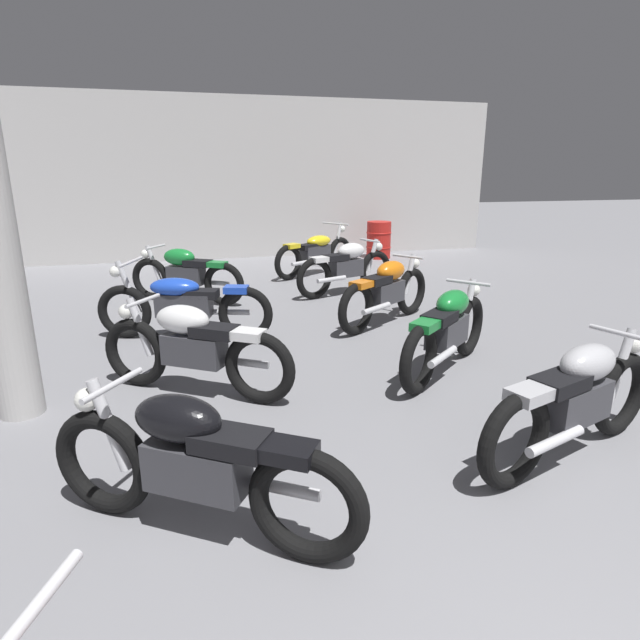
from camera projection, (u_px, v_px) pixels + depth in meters
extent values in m
cube|color=#BCBAB7|center=(235.00, 179.00, 11.93)|extent=(12.59, 0.24, 3.60)
torus|color=black|center=(103.00, 462.00, 3.11)|extent=(0.62, 0.46, 0.67)
torus|color=black|center=(308.00, 506.00, 2.71)|extent=(0.62, 0.46, 0.67)
cylinder|color=silver|center=(109.00, 425.00, 3.01)|extent=(0.24, 0.19, 0.56)
cube|color=#38383D|center=(197.00, 467.00, 2.88)|extent=(0.61, 0.52, 0.28)
ellipsoid|color=black|center=(178.00, 418.00, 2.83)|extent=(0.59, 0.52, 0.26)
cube|color=black|center=(231.00, 441.00, 2.76)|extent=(0.47, 0.42, 0.10)
cube|color=black|center=(289.00, 451.00, 2.65)|extent=(0.34, 0.32, 0.08)
cylinder|color=silver|center=(113.00, 385.00, 2.92)|extent=(0.30, 0.42, 0.04)
sphere|color=white|center=(87.00, 400.00, 3.01)|extent=(0.14, 0.14, 0.14)
cylinder|color=silver|center=(274.00, 486.00, 2.91)|extent=(0.50, 0.36, 0.07)
torus|color=black|center=(136.00, 352.00, 4.97)|extent=(0.62, 0.46, 0.67)
torus|color=black|center=(260.00, 368.00, 4.58)|extent=(0.62, 0.46, 0.67)
cylinder|color=silver|center=(140.00, 327.00, 4.88)|extent=(0.24, 0.19, 0.56)
cube|color=#38383D|center=(194.00, 350.00, 4.75)|extent=(0.61, 0.51, 0.28)
ellipsoid|color=white|center=(183.00, 319.00, 4.70)|extent=(0.59, 0.52, 0.26)
cube|color=black|center=(215.00, 331.00, 4.63)|extent=(0.47, 0.42, 0.10)
cube|color=white|center=(248.00, 335.00, 4.53)|extent=(0.34, 0.32, 0.08)
cylinder|color=silver|center=(143.00, 301.00, 4.79)|extent=(0.29, 0.42, 0.04)
sphere|color=white|center=(126.00, 312.00, 4.88)|extent=(0.14, 0.14, 0.14)
cylinder|color=silver|center=(241.00, 362.00, 4.78)|extent=(0.50, 0.36, 0.07)
torus|color=black|center=(125.00, 312.00, 6.39)|extent=(0.67, 0.31, 0.67)
torus|color=black|center=(246.00, 314.00, 6.31)|extent=(0.67, 0.31, 0.67)
cylinder|color=silver|center=(128.00, 287.00, 6.30)|extent=(0.28, 0.15, 0.66)
cube|color=#38383D|center=(184.00, 305.00, 6.32)|extent=(0.70, 0.43, 0.28)
ellipsoid|color=blue|center=(175.00, 287.00, 6.26)|extent=(0.67, 0.49, 0.22)
cube|color=black|center=(201.00, 294.00, 6.27)|extent=(0.45, 0.35, 0.10)
cube|color=blue|center=(236.00, 289.00, 6.23)|extent=(0.33, 0.28, 0.08)
cylinder|color=silver|center=(131.00, 262.00, 6.21)|extent=(0.25, 0.66, 0.04)
sphere|color=white|center=(115.00, 272.00, 6.25)|extent=(0.14, 0.14, 0.14)
cylinder|color=silver|center=(228.00, 312.00, 6.45)|extent=(0.54, 0.24, 0.07)
torus|color=black|center=(151.00, 279.00, 8.30)|extent=(0.62, 0.45, 0.67)
torus|color=black|center=(224.00, 284.00, 7.93)|extent=(0.62, 0.45, 0.67)
cylinder|color=silver|center=(154.00, 263.00, 8.21)|extent=(0.24, 0.19, 0.56)
cube|color=#38383D|center=(186.00, 275.00, 8.09)|extent=(0.61, 0.51, 0.28)
ellipsoid|color=#197F33|center=(179.00, 257.00, 8.04)|extent=(0.59, 0.52, 0.26)
cube|color=black|center=(198.00, 263.00, 7.97)|extent=(0.47, 0.42, 0.10)
cube|color=#197F33|center=(217.00, 264.00, 7.87)|extent=(0.34, 0.32, 0.08)
cylinder|color=silver|center=(156.00, 247.00, 8.12)|extent=(0.29, 0.42, 0.04)
sphere|color=white|center=(145.00, 254.00, 8.21)|extent=(0.14, 0.14, 0.14)
cylinder|color=silver|center=(214.00, 283.00, 8.12)|extent=(0.50, 0.35, 0.07)
torus|color=black|center=(620.00, 394.00, 4.05)|extent=(0.67, 0.32, 0.67)
torus|color=black|center=(514.00, 440.00, 3.36)|extent=(0.67, 0.32, 0.67)
cylinder|color=silver|center=(620.00, 365.00, 3.93)|extent=(0.25, 0.14, 0.56)
cube|color=#38383D|center=(574.00, 402.00, 3.68)|extent=(0.62, 0.41, 0.28)
ellipsoid|color=#B7B7BC|center=(588.00, 362.00, 3.65)|extent=(0.58, 0.43, 0.26)
cube|color=black|center=(560.00, 383.00, 3.50)|extent=(0.46, 0.35, 0.10)
cube|color=#B7B7BC|center=(529.00, 394.00, 3.33)|extent=(0.33, 0.28, 0.08)
cylinder|color=silver|center=(622.00, 334.00, 3.83)|extent=(0.19, 0.47, 0.04)
sphere|color=white|center=(633.00, 344.00, 3.97)|extent=(0.14, 0.14, 0.14)
cylinder|color=silver|center=(555.00, 441.00, 3.39)|extent=(0.54, 0.24, 0.07)
torus|color=black|center=(469.00, 326.00, 5.81)|extent=(0.59, 0.51, 0.67)
torus|color=black|center=(419.00, 359.00, 4.79)|extent=(0.59, 0.51, 0.67)
cylinder|color=silver|center=(468.00, 305.00, 5.68)|extent=(0.23, 0.21, 0.56)
cube|color=#38383D|center=(447.00, 332.00, 5.27)|extent=(0.59, 0.55, 0.28)
ellipsoid|color=#197F33|center=(453.00, 303.00, 5.27)|extent=(0.58, 0.55, 0.26)
cube|color=black|center=(440.00, 318.00, 5.05)|extent=(0.46, 0.44, 0.10)
cube|color=#197F33|center=(425.00, 326.00, 4.79)|extent=(0.34, 0.33, 0.08)
cylinder|color=silver|center=(468.00, 283.00, 5.56)|extent=(0.33, 0.39, 0.04)
sphere|color=white|center=(474.00, 290.00, 5.75)|extent=(0.14, 0.14, 0.14)
cylinder|color=silver|center=(443.00, 356.00, 4.92)|extent=(0.47, 0.40, 0.07)
torus|color=black|center=(411.00, 291.00, 7.46)|extent=(0.62, 0.46, 0.67)
torus|color=black|center=(356.00, 309.00, 6.52)|extent=(0.62, 0.46, 0.67)
cylinder|color=silver|center=(409.00, 274.00, 7.33)|extent=(0.24, 0.19, 0.56)
cube|color=#38383D|center=(386.00, 292.00, 6.96)|extent=(0.61, 0.52, 0.28)
ellipsoid|color=orange|center=(391.00, 271.00, 6.95)|extent=(0.59, 0.52, 0.26)
cube|color=black|center=(377.00, 280.00, 6.75)|extent=(0.47, 0.42, 0.10)
cube|color=orange|center=(362.00, 284.00, 6.51)|extent=(0.34, 0.32, 0.08)
cylinder|color=silver|center=(408.00, 257.00, 7.21)|extent=(0.30, 0.42, 0.04)
sphere|color=white|center=(415.00, 263.00, 7.39)|extent=(0.14, 0.14, 0.14)
cylinder|color=silver|center=(376.00, 308.00, 6.62)|extent=(0.50, 0.36, 0.07)
torus|color=black|center=(375.00, 270.00, 9.06)|extent=(0.67, 0.34, 0.67)
torus|color=black|center=(314.00, 279.00, 8.33)|extent=(0.67, 0.34, 0.67)
cylinder|color=silver|center=(372.00, 255.00, 8.94)|extent=(0.25, 0.15, 0.56)
cube|color=#38383D|center=(346.00, 268.00, 8.67)|extent=(0.62, 0.43, 0.28)
ellipsoid|color=white|center=(351.00, 251.00, 8.64)|extent=(0.59, 0.45, 0.26)
cube|color=black|center=(336.00, 257.00, 8.49)|extent=(0.46, 0.37, 0.10)
cube|color=white|center=(319.00, 259.00, 8.30)|extent=(0.33, 0.29, 0.08)
cylinder|color=silver|center=(370.00, 240.00, 8.83)|extent=(0.20, 0.46, 0.04)
sphere|color=white|center=(379.00, 247.00, 8.98)|extent=(0.14, 0.14, 0.14)
cylinder|color=silver|center=(332.00, 279.00, 8.37)|extent=(0.54, 0.26, 0.07)
torus|color=black|center=(340.00, 253.00, 10.83)|extent=(0.62, 0.45, 0.67)
torus|color=black|center=(288.00, 262.00, 9.77)|extent=(0.62, 0.45, 0.67)
cylinder|color=silver|center=(337.00, 239.00, 10.69)|extent=(0.27, 0.21, 0.66)
cube|color=#38383D|center=(315.00, 253.00, 10.27)|extent=(0.69, 0.56, 0.28)
ellipsoid|color=yellow|center=(319.00, 241.00, 10.28)|extent=(0.68, 0.59, 0.22)
cube|color=black|center=(308.00, 247.00, 10.08)|extent=(0.47, 0.42, 0.10)
cube|color=yellow|center=(292.00, 246.00, 9.75)|extent=(0.34, 0.32, 0.08)
cylinder|color=silver|center=(336.00, 224.00, 10.56)|extent=(0.40, 0.59, 0.04)
sphere|color=white|center=(342.00, 229.00, 10.73)|extent=(0.14, 0.14, 0.14)
cylinder|color=silver|center=(302.00, 263.00, 9.86)|extent=(0.50, 0.36, 0.07)
cylinder|color=red|center=(379.00, 240.00, 12.19)|extent=(0.56, 0.56, 0.85)
torus|color=red|center=(379.00, 233.00, 12.15)|extent=(0.59, 0.59, 0.03)
torus|color=red|center=(378.00, 247.00, 12.24)|extent=(0.59, 0.59, 0.03)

